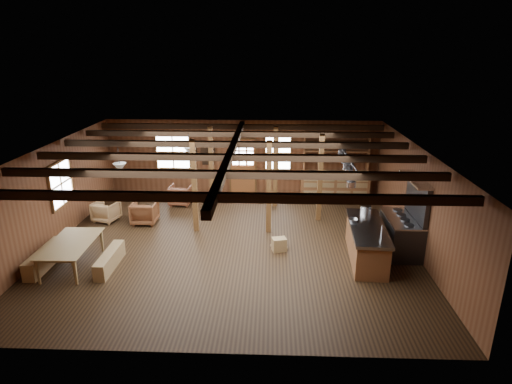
% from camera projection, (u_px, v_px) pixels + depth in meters
% --- Properties ---
extents(room, '(10.04, 9.04, 2.84)m').
position_uv_depth(room, '(232.00, 199.00, 11.62)').
color(room, black).
rests_on(room, ground).
extents(ceiling_joists, '(9.80, 8.82, 0.18)m').
position_uv_depth(ceiling_joists, '(232.00, 151.00, 11.38)').
color(ceiling_joists, black).
rests_on(ceiling_joists, ceiling).
extents(timber_posts, '(3.95, 2.35, 2.80)m').
position_uv_depth(timber_posts, '(254.00, 177.00, 13.57)').
color(timber_posts, '#442A13').
rests_on(timber_posts, floor).
extents(back_door, '(1.02, 0.08, 2.15)m').
position_uv_depth(back_door, '(243.00, 171.00, 16.00)').
color(back_door, brown).
rests_on(back_door, floor).
extents(window_back_left, '(1.32, 0.06, 1.32)m').
position_uv_depth(window_back_left, '(173.00, 152.00, 15.87)').
color(window_back_left, white).
rests_on(window_back_left, wall_back).
extents(window_back_right, '(1.02, 0.06, 1.32)m').
position_uv_depth(window_back_right, '(278.00, 153.00, 15.73)').
color(window_back_right, white).
rests_on(window_back_right, wall_back).
extents(window_left, '(0.14, 1.24, 1.32)m').
position_uv_depth(window_left, '(60.00, 184.00, 12.21)').
color(window_left, white).
rests_on(window_left, wall_back).
extents(notice_boards, '(1.08, 0.03, 0.90)m').
position_uv_depth(notice_boards, '(202.00, 151.00, 15.81)').
color(notice_boards, silver).
rests_on(notice_boards, wall_back).
extents(back_counter, '(2.55, 0.60, 2.45)m').
position_uv_depth(back_counter, '(335.00, 182.00, 15.73)').
color(back_counter, brown).
rests_on(back_counter, floor).
extents(pendant_lamps, '(1.86, 2.36, 0.66)m').
position_uv_depth(pendant_lamps, '(157.00, 158.00, 12.38)').
color(pendant_lamps, '#302F32').
rests_on(pendant_lamps, ceiling).
extents(pot_rack, '(0.44, 3.00, 0.46)m').
position_uv_depth(pot_rack, '(347.00, 165.00, 11.53)').
color(pot_rack, '#302F32').
rests_on(pot_rack, ceiling).
extents(kitchen_island, '(1.04, 2.55, 1.20)m').
position_uv_depth(kitchen_island, '(366.00, 242.00, 11.15)').
color(kitchen_island, brown).
rests_on(kitchen_island, floor).
extents(step_stool, '(0.48, 0.39, 0.37)m').
position_uv_depth(step_stool, '(279.00, 244.00, 11.69)').
color(step_stool, olive).
rests_on(step_stool, floor).
extents(commercial_range, '(0.87, 1.69, 2.09)m').
position_uv_depth(commercial_range, '(403.00, 229.00, 11.50)').
color(commercial_range, '#302F32').
rests_on(commercial_range, floor).
extents(dining_table, '(1.12, 1.95, 0.68)m').
position_uv_depth(dining_table, '(74.00, 255.00, 10.79)').
color(dining_table, olive).
rests_on(dining_table, floor).
extents(bench_wall, '(0.31, 1.67, 0.46)m').
position_uv_depth(bench_wall, '(45.00, 258.00, 10.85)').
color(bench_wall, olive).
rests_on(bench_wall, floor).
extents(bench_aisle, '(0.28, 1.51, 0.42)m').
position_uv_depth(bench_aisle, '(110.00, 260.00, 10.80)').
color(bench_aisle, olive).
rests_on(bench_aisle, floor).
extents(armchair_a, '(0.76, 0.78, 0.71)m').
position_uv_depth(armchair_a, '(145.00, 212.00, 13.48)').
color(armchair_a, brown).
rests_on(armchair_a, floor).
extents(armchair_b, '(0.80, 0.82, 0.69)m').
position_uv_depth(armchair_b, '(181.00, 195.00, 15.10)').
color(armchair_b, brown).
rests_on(armchair_b, floor).
extents(armchair_c, '(0.87, 0.88, 0.65)m').
position_uv_depth(armchair_c, '(106.00, 211.00, 13.66)').
color(armchair_c, olive).
rests_on(armchair_c, floor).
extents(counter_pot, '(0.30, 0.30, 0.18)m').
position_uv_depth(counter_pot, '(366.00, 209.00, 11.92)').
color(counter_pot, silver).
rests_on(counter_pot, kitchen_island).
extents(bowl, '(0.26, 0.26, 0.06)m').
position_uv_depth(bowl, '(353.00, 220.00, 11.32)').
color(bowl, silver).
rests_on(bowl, kitchen_island).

